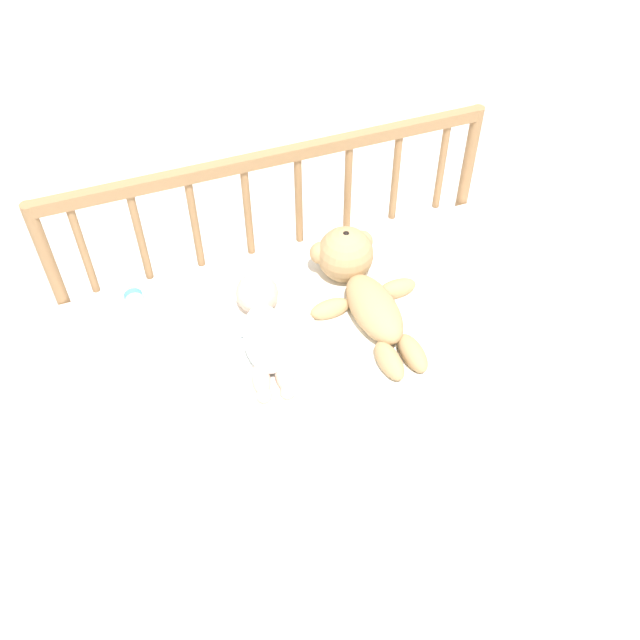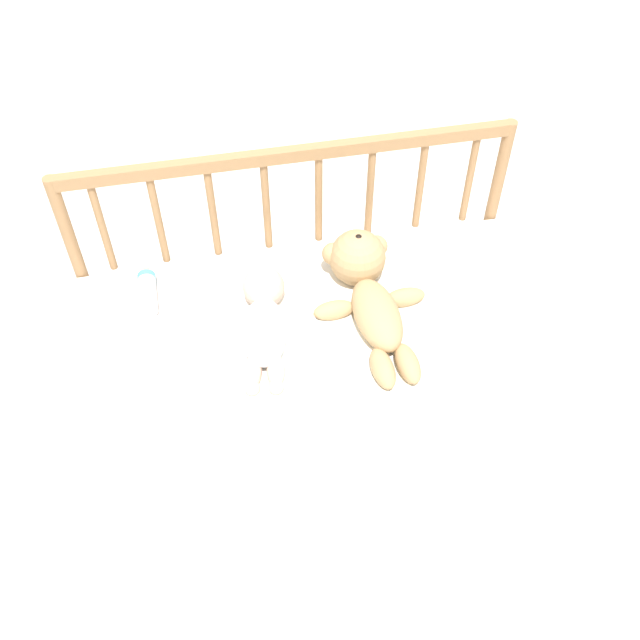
{
  "view_description": "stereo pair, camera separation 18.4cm",
  "coord_description": "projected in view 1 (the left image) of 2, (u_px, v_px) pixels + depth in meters",
  "views": [
    {
      "loc": [
        -0.43,
        -1.15,
        1.88
      ],
      "look_at": [
        0.0,
        0.0,
        0.51
      ],
      "focal_mm": 40.0,
      "sensor_mm": 36.0,
      "label": 1
    },
    {
      "loc": [
        -0.25,
        -1.2,
        1.88
      ],
      "look_at": [
        0.0,
        0.0,
        0.51
      ],
      "focal_mm": 40.0,
      "sensor_mm": 36.0,
      "label": 2
    }
  ],
  "objects": [
    {
      "name": "ground_plane",
      "position": [
        320.0,
        430.0,
        2.22
      ],
      "size": [
        12.0,
        12.0,
        0.0
      ],
      "primitive_type": "plane",
      "color": "silver"
    },
    {
      "name": "crib_mattress",
      "position": [
        320.0,
        387.0,
        2.05
      ],
      "size": [
        1.28,
        0.71,
        0.45
      ],
      "color": "white",
      "rests_on": "ground_plane"
    },
    {
      "name": "crib_rail",
      "position": [
        274.0,
        218.0,
        2.04
      ],
      "size": [
        1.28,
        0.04,
        0.78
      ],
      "color": "#997047",
      "rests_on": "ground_plane"
    },
    {
      "name": "blanket",
      "position": [
        330.0,
        331.0,
        1.89
      ],
      "size": [
        0.84,
        0.59,
        0.01
      ],
      "color": "white",
      "rests_on": "crib_mattress"
    },
    {
      "name": "teddy_bear",
      "position": [
        360.0,
        282.0,
        1.93
      ],
      "size": [
        0.32,
        0.5,
        0.16
      ],
      "color": "tan",
      "rests_on": "crib_mattress"
    },
    {
      "name": "baby",
      "position": [
        263.0,
        327.0,
        1.84
      ],
      "size": [
        0.28,
        0.39,
        0.11
      ],
      "color": "white",
      "rests_on": "crib_mattress"
    },
    {
      "name": "baby_bottle",
      "position": [
        137.0,
        309.0,
        1.91
      ],
      "size": [
        0.05,
        0.17,
        0.05
      ],
      "color": "white",
      "rests_on": "crib_mattress"
    }
  ]
}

